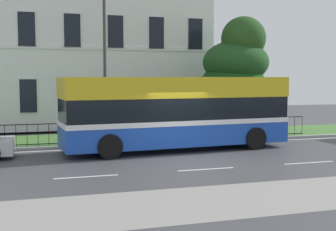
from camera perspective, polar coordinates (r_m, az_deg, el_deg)
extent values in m
cube|color=#424146|center=(16.92, 2.62, -5.77)|extent=(60.00, 56.00, 0.06)
cube|color=silver|center=(20.34, -0.79, -3.86)|extent=(54.00, 0.14, 0.01)
cube|color=silver|center=(14.30, -10.34, -7.68)|extent=(2.00, 0.12, 0.01)
cube|color=silver|center=(15.25, 4.88, -6.82)|extent=(2.00, 0.12, 0.01)
cube|color=silver|center=(17.11, 17.50, -5.75)|extent=(2.00, 0.12, 0.01)
cube|color=#9E9E99|center=(20.78, -1.15, -3.52)|extent=(57.00, 0.24, 0.12)
cube|color=#457433|center=(22.87, -2.61, -2.75)|extent=(57.00, 4.12, 0.12)
cube|color=gray|center=(11.98, 11.49, -10.16)|extent=(57.00, 3.00, 0.01)
cube|color=white|center=(30.92, -10.66, 10.09)|extent=(14.39, 10.45, 11.65)
cube|color=white|center=(25.63, -9.36, 8.50)|extent=(14.39, 0.06, 0.20)
cube|color=#2D333D|center=(25.63, -9.25, 0.62)|extent=(1.10, 0.06, 2.20)
cube|color=white|center=(25.37, -17.37, 2.39)|extent=(0.99, 0.04, 1.90)
cube|color=black|center=(25.35, -17.37, 2.39)|extent=(0.89, 0.03, 1.80)
cube|color=white|center=(25.46, -11.96, 2.52)|extent=(0.99, 0.04, 1.90)
cube|color=black|center=(25.44, -11.95, 2.52)|extent=(0.89, 0.03, 1.80)
cube|color=white|center=(25.77, -6.63, 2.62)|extent=(0.99, 0.04, 1.90)
cube|color=black|center=(25.75, -6.62, 2.62)|extent=(0.89, 0.03, 1.80)
cube|color=white|center=(26.29, -1.47, 2.69)|extent=(0.99, 0.04, 1.90)
cube|color=black|center=(26.27, -1.46, 2.69)|extent=(0.89, 0.03, 1.80)
cube|color=white|center=(27.02, 3.45, 2.75)|extent=(0.99, 0.04, 1.90)
cube|color=black|center=(27.00, 3.46, 2.74)|extent=(0.89, 0.03, 1.80)
cube|color=white|center=(25.48, -17.57, 10.47)|extent=(0.99, 0.04, 1.90)
cube|color=black|center=(25.46, -17.57, 10.48)|extent=(0.89, 0.03, 1.80)
cube|color=white|center=(25.57, -12.10, 10.57)|extent=(0.99, 0.04, 1.90)
cube|color=black|center=(25.55, -12.10, 10.58)|extent=(0.89, 0.03, 1.80)
cube|color=white|center=(25.88, -6.71, 10.58)|extent=(0.99, 0.04, 1.90)
cube|color=black|center=(25.86, -6.70, 10.58)|extent=(0.89, 0.03, 1.80)
cube|color=white|center=(26.40, -1.49, 10.49)|extent=(0.99, 0.04, 1.90)
cube|color=black|center=(26.38, -1.48, 10.50)|extent=(0.89, 0.03, 1.80)
cube|color=white|center=(27.13, 3.49, 10.33)|extent=(0.99, 0.04, 1.90)
cube|color=black|center=(27.11, 3.50, 10.34)|extent=(0.89, 0.03, 1.80)
cube|color=black|center=(20.45, -7.32, -0.84)|extent=(19.98, 0.04, 0.04)
cube|color=black|center=(20.56, -7.29, -3.25)|extent=(19.98, 0.04, 0.04)
cylinder|color=black|center=(20.28, -20.08, -2.50)|extent=(0.02, 0.02, 0.95)
cylinder|color=black|center=(20.25, -18.80, -2.47)|extent=(0.02, 0.02, 0.95)
cylinder|color=black|center=(20.24, -17.51, -2.44)|extent=(0.02, 0.02, 0.95)
cylinder|color=black|center=(20.24, -16.23, -2.41)|extent=(0.02, 0.02, 0.95)
cylinder|color=black|center=(20.25, -14.94, -2.38)|extent=(0.02, 0.02, 0.95)
cylinder|color=black|center=(20.27, -13.66, -2.34)|extent=(0.02, 0.02, 0.95)
cylinder|color=black|center=(20.29, -12.38, -2.31)|extent=(0.02, 0.02, 0.95)
cylinder|color=black|center=(20.33, -11.10, -2.27)|extent=(0.02, 0.02, 0.95)
cylinder|color=black|center=(20.38, -9.83, -2.24)|extent=(0.02, 0.02, 0.95)
cylinder|color=black|center=(20.44, -8.56, -2.20)|extent=(0.02, 0.02, 0.95)
cylinder|color=black|center=(20.51, -7.31, -2.16)|extent=(0.02, 0.02, 0.95)
cylinder|color=black|center=(20.59, -6.06, -2.12)|extent=(0.02, 0.02, 0.95)
cylinder|color=black|center=(20.67, -4.82, -2.08)|extent=(0.02, 0.02, 0.95)
cylinder|color=black|center=(20.77, -3.59, -2.04)|extent=(0.02, 0.02, 0.95)
cylinder|color=black|center=(20.88, -2.38, -2.00)|extent=(0.02, 0.02, 0.95)
cylinder|color=black|center=(20.99, -1.18, -1.96)|extent=(0.02, 0.02, 0.95)
cylinder|color=black|center=(21.12, 0.01, -1.92)|extent=(0.02, 0.02, 0.95)
cylinder|color=black|center=(21.25, 1.18, -1.87)|extent=(0.02, 0.02, 0.95)
cylinder|color=black|center=(21.40, 2.34, -1.83)|extent=(0.02, 0.02, 0.95)
cylinder|color=black|center=(21.55, 3.48, -1.79)|extent=(0.02, 0.02, 0.95)
cylinder|color=black|center=(21.71, 4.61, -1.75)|extent=(0.02, 0.02, 0.95)
cylinder|color=black|center=(21.88, 5.72, -1.70)|extent=(0.02, 0.02, 0.95)
cylinder|color=black|center=(22.05, 6.81, -1.66)|extent=(0.02, 0.02, 0.95)
cylinder|color=black|center=(22.24, 7.88, -1.62)|extent=(0.02, 0.02, 0.95)
cylinder|color=black|center=(22.43, 8.94, -1.58)|extent=(0.02, 0.02, 0.95)
cylinder|color=black|center=(22.63, 9.97, -1.54)|extent=(0.02, 0.02, 0.95)
cylinder|color=black|center=(22.83, 10.99, -1.49)|extent=(0.02, 0.02, 0.95)
cylinder|color=black|center=(23.05, 11.99, -1.45)|extent=(0.02, 0.02, 0.95)
cylinder|color=black|center=(23.27, 12.97, -1.41)|extent=(0.02, 0.02, 0.95)
cylinder|color=black|center=(23.50, 13.94, -1.37)|extent=(0.02, 0.02, 0.95)
cylinder|color=black|center=(23.73, 14.88, -1.33)|extent=(0.02, 0.02, 0.95)
cylinder|color=black|center=(23.97, 15.81, -1.29)|extent=(0.02, 0.02, 0.95)
cylinder|color=black|center=(24.22, 16.71, -1.25)|extent=(0.02, 0.02, 0.95)
cylinder|color=#423328|center=(24.86, 8.82, 0.02)|extent=(0.40, 0.40, 1.79)
ellipsoid|color=#173C22|center=(24.87, 8.69, 0.85)|extent=(3.87, 3.87, 1.97)
ellipsoid|color=#174519|center=(24.86, 8.26, 3.79)|extent=(3.63, 3.63, 2.57)
ellipsoid|color=#1E461E|center=(24.87, 8.62, 6.72)|extent=(3.60, 3.60, 2.36)
ellipsoid|color=#22451C|center=(24.79, 9.58, 9.67)|extent=(2.40, 2.40, 2.35)
cube|color=#1C49B7|center=(19.16, 1.05, -2.08)|extent=(9.82, 3.16, 1.03)
cube|color=white|center=(19.11, 1.05, -0.67)|extent=(9.84, 3.18, 0.20)
cube|color=black|center=(19.06, 1.05, 0.90)|extent=(9.74, 3.12, 0.97)
cube|color=gold|center=(19.02, 1.06, 3.64)|extent=(9.82, 3.16, 0.85)
cube|color=black|center=(21.36, 13.21, 1.07)|extent=(0.21, 2.06, 0.89)
cube|color=black|center=(21.32, 13.25, 3.53)|extent=(0.19, 1.76, 0.55)
cylinder|color=silver|center=(22.13, 12.00, -2.01)|extent=(0.05, 0.20, 0.20)
cylinder|color=silver|center=(20.84, 14.35, -2.48)|extent=(0.05, 0.20, 0.20)
cylinder|color=black|center=(21.61, 7.73, -2.11)|extent=(0.98, 0.37, 0.96)
cylinder|color=black|center=(19.60, 11.04, -2.87)|extent=(0.98, 0.37, 0.96)
cylinder|color=black|center=(19.39, -9.06, -2.93)|extent=(0.98, 0.37, 0.96)
cylinder|color=black|center=(17.12, -7.42, -3.94)|extent=(0.98, 0.37, 0.96)
cylinder|color=#333338|center=(20.84, -8.05, 6.57)|extent=(0.14, 0.14, 7.21)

